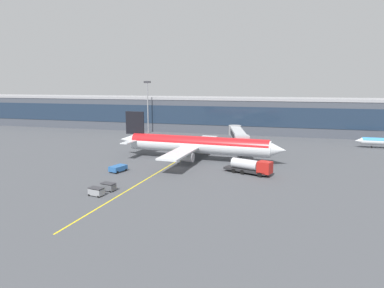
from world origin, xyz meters
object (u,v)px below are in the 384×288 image
(main_airliner, at_px, (197,145))
(baggage_cart_0, at_px, (96,191))
(baggage_cart_1, at_px, (108,187))
(fuel_tanker, at_px, (251,166))
(pushback_tug, at_px, (118,168))

(main_airliner, xyz_separation_m, baggage_cart_0, (-9.77, -32.58, -3.27))
(baggage_cart_1, bearing_deg, baggage_cart_0, -100.57)
(main_airliner, distance_m, baggage_cart_0, 34.17)
(main_airliner, relative_size, baggage_cart_0, 15.53)
(fuel_tanker, distance_m, baggage_cart_0, 33.12)
(main_airliner, height_order, fuel_tanker, main_airliner)
(fuel_tanker, bearing_deg, baggage_cart_1, -142.11)
(pushback_tug, height_order, baggage_cart_1, baggage_cart_1)
(main_airliner, xyz_separation_m, pushback_tug, (-13.99, -16.61, -3.20))
(main_airliner, bearing_deg, baggage_cart_0, -106.69)
(fuel_tanker, xyz_separation_m, baggage_cart_0, (-24.77, -21.97, -0.96))
(baggage_cart_1, bearing_deg, pushback_tug, 110.56)
(baggage_cart_0, bearing_deg, baggage_cart_1, 79.43)
(main_airliner, relative_size, baggage_cart_1, 15.53)
(pushback_tug, height_order, baggage_cart_0, baggage_cart_0)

